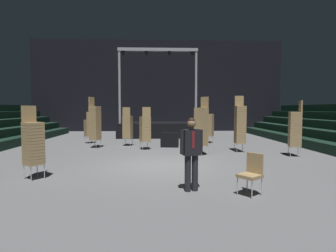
% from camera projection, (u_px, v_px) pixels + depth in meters
% --- Properties ---
extents(ground_plane, '(22.00, 30.00, 0.10)m').
position_uv_depth(ground_plane, '(159.00, 167.00, 9.44)').
color(ground_plane, slate).
extents(arena_end_wall, '(22.00, 0.30, 8.00)m').
position_uv_depth(arena_end_wall, '(158.00, 86.00, 24.15)').
color(arena_end_wall, black).
rests_on(arena_end_wall, ground_plane).
extents(stage_riser, '(5.55, 3.40, 5.94)m').
position_uv_depth(stage_riser, '(158.00, 128.00, 19.52)').
color(stage_riser, black).
rests_on(stage_riser, ground_plane).
extents(man_with_tie, '(0.57, 0.32, 1.75)m').
position_uv_depth(man_with_tie, '(192.00, 150.00, 6.43)').
color(man_with_tie, black).
rests_on(man_with_tie, ground_plane).
extents(chair_stack_front_left, '(0.61, 0.61, 1.79)m').
position_uv_depth(chair_stack_front_left, '(89.00, 128.00, 15.53)').
color(chair_stack_front_left, '#B2B5BA').
rests_on(chair_stack_front_left, ground_plane).
extents(chair_stack_front_right, '(0.53, 0.53, 2.31)m').
position_uv_depth(chair_stack_front_right, '(295.00, 129.00, 11.21)').
color(chair_stack_front_right, '#B2B5BA').
rests_on(chair_stack_front_right, ground_plane).
extents(chair_stack_mid_left, '(0.62, 0.62, 2.48)m').
position_uv_depth(chair_stack_mid_left, '(201.00, 126.00, 11.51)').
color(chair_stack_mid_left, '#B2B5BA').
rests_on(chair_stack_mid_left, ground_plane).
extents(chair_stack_mid_right, '(0.62, 0.62, 2.05)m').
position_uv_depth(chair_stack_mid_right, '(33.00, 142.00, 7.56)').
color(chair_stack_mid_right, '#B2B5BA').
rests_on(chair_stack_mid_right, ground_plane).
extents(chair_stack_mid_centre, '(0.57, 0.57, 2.05)m').
position_uv_depth(chair_stack_mid_centre, '(145.00, 128.00, 13.10)').
color(chair_stack_mid_centre, '#B2B5BA').
rests_on(chair_stack_mid_centre, ground_plane).
extents(chair_stack_rear_left, '(0.53, 0.53, 2.05)m').
position_uv_depth(chair_stack_rear_left, '(128.00, 127.00, 14.44)').
color(chair_stack_rear_left, '#B2B5BA').
rests_on(chair_stack_rear_left, ground_plane).
extents(chair_stack_rear_right, '(0.58, 0.58, 2.56)m').
position_uv_depth(chair_stack_rear_right, '(95.00, 122.00, 13.68)').
color(chair_stack_rear_right, '#B2B5BA').
rests_on(chair_stack_rear_right, ground_plane).
extents(chair_stack_rear_centre, '(0.44, 0.44, 2.56)m').
position_uv_depth(chair_stack_rear_centre, '(240.00, 124.00, 12.36)').
color(chair_stack_rear_centre, '#B2B5BA').
rests_on(chair_stack_rear_centre, ground_plane).
extents(chair_stack_aisle_left, '(0.59, 0.59, 2.14)m').
position_uv_depth(chair_stack_aisle_left, '(209.00, 124.00, 15.68)').
color(chair_stack_aisle_left, '#B2B5BA').
rests_on(chair_stack_aisle_left, ground_plane).
extents(equipment_road_case, '(0.98, 0.73, 0.74)m').
position_uv_depth(equipment_road_case, '(170.00, 140.00, 14.08)').
color(equipment_road_case, black).
rests_on(equipment_road_case, ground_plane).
extents(loose_chair_near_man, '(0.62, 0.62, 0.95)m').
position_uv_depth(loose_chair_near_man, '(252.00, 172.00, 6.18)').
color(loose_chair_near_man, '#B2B5BA').
rests_on(loose_chair_near_man, ground_plane).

